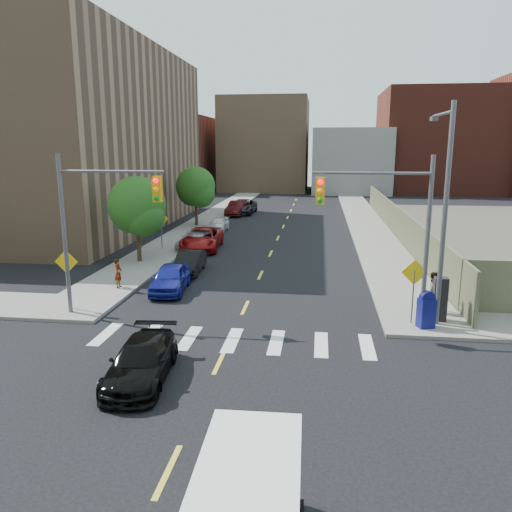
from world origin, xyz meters
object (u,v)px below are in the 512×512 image
(parked_car_silver, at_px, (197,239))
(black_sedan, at_px, (141,361))
(parked_car_blue, at_px, (170,278))
(payphone, at_px, (440,299))
(parked_car_grey, at_px, (242,207))
(pedestrian_west, at_px, (118,273))
(parked_car_white, at_px, (219,224))
(parked_car_black, at_px, (190,262))
(pedestrian_east, at_px, (432,292))
(parked_car_maroon, at_px, (237,208))
(mailbox, at_px, (426,310))
(parked_car_red, at_px, (202,239))

(parked_car_silver, height_order, black_sedan, parked_car_silver)
(parked_car_blue, height_order, payphone, payphone)
(parked_car_grey, distance_m, pedestrian_west, 30.51)
(black_sedan, bearing_deg, parked_car_white, 91.47)
(parked_car_black, xyz_separation_m, pedestrian_east, (12.51, -5.94, 0.41))
(parked_car_maroon, relative_size, mailbox, 3.08)
(black_sedan, height_order, payphone, payphone)
(pedestrian_west, bearing_deg, black_sedan, -157.78)
(parked_car_silver, xyz_separation_m, pedestrian_east, (13.81, -12.98, 0.35))
(parked_car_grey, bearing_deg, parked_car_blue, -86.42)
(parked_car_red, xyz_separation_m, payphone, (13.45, -13.83, 0.30))
(parked_car_maroon, bearing_deg, payphone, -61.32)
(parked_car_grey, bearing_deg, parked_car_red, -87.95)
(pedestrian_east, bearing_deg, parked_car_blue, -23.74)
(parked_car_blue, bearing_deg, parked_car_red, 89.46)
(parked_car_blue, bearing_deg, payphone, -19.52)
(parked_car_silver, distance_m, black_sedan, 20.92)
(parked_car_red, relative_size, parked_car_white, 1.56)
(parked_car_grey, bearing_deg, parked_car_black, -86.16)
(parked_car_blue, xyz_separation_m, parked_car_white, (-1.30, 18.80, -0.09))
(black_sedan, xyz_separation_m, payphone, (10.58, 6.56, 0.44))
(parked_car_blue, bearing_deg, parked_car_maroon, 87.42)
(parked_car_maroon, bearing_deg, parked_car_white, -84.72)
(parked_car_red, bearing_deg, mailbox, -53.12)
(parked_car_white, bearing_deg, parked_car_blue, -85.17)
(parked_car_blue, bearing_deg, parked_car_silver, 91.66)
(parked_car_black, height_order, pedestrian_west, pedestrian_west)
(parked_car_white, xyz_separation_m, mailbox, (13.17, -22.96, 0.28))
(parked_car_silver, distance_m, mailbox, 19.99)
(payphone, bearing_deg, parked_car_white, 123.96)
(parked_car_white, relative_size, payphone, 1.93)
(parked_car_red, distance_m, parked_car_silver, 0.52)
(parked_car_blue, bearing_deg, black_sedan, -83.56)
(mailbox, distance_m, pedestrian_west, 15.11)
(parked_car_silver, relative_size, pedestrian_west, 3.20)
(parked_car_blue, distance_m, pedestrian_west, 2.72)
(parked_car_black, xyz_separation_m, parked_car_grey, (-0.95, 26.46, 0.14))
(black_sedan, relative_size, payphone, 2.36)
(parked_car_blue, height_order, parked_car_red, parked_car_red)
(parked_car_white, bearing_deg, parked_car_red, -86.04)
(parked_car_black, distance_m, parked_car_red, 6.82)
(pedestrian_west, height_order, pedestrian_east, pedestrian_east)
(parked_car_white, relative_size, parked_car_maroon, 0.76)
(parked_car_blue, height_order, parked_car_maroon, parked_car_maroon)
(parked_car_silver, distance_m, pedestrian_west, 11.13)
(parked_car_red, xyz_separation_m, parked_car_maroon, (-0.44, 18.27, 0.00))
(parked_car_blue, bearing_deg, pedestrian_west, 178.39)
(parked_car_white, xyz_separation_m, pedestrian_west, (-1.41, -18.97, 0.30))
(parked_car_silver, bearing_deg, parked_car_maroon, 95.64)
(parked_car_white, relative_size, parked_car_grey, 0.63)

